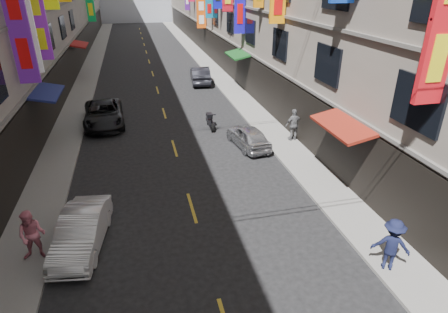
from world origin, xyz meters
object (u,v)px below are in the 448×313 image
car_left_mid (82,231)px  car_right_far (200,75)px  pedestrian_lfar (32,235)px  pedestrian_rfar (294,125)px  car_right_mid (248,136)px  scooter_far_right (210,121)px  pedestrian_rnear (392,245)px  car_left_far (104,114)px

car_left_mid → car_right_far: size_ratio=0.87×
pedestrian_lfar → pedestrian_rfar: pedestrian_rfar is taller
car_right_far → car_left_mid: bearing=74.9°
car_right_mid → car_right_far: bearing=-97.5°
scooter_far_right → pedestrian_rnear: 13.83m
scooter_far_right → car_right_far: 10.96m
car_left_far → car_right_mid: (7.79, -5.40, -0.10)m
car_right_mid → pedestrian_rnear: 10.36m
pedestrian_lfar → car_left_mid: bearing=21.1°
car_left_mid → car_left_far: (0.16, 12.16, 0.07)m
scooter_far_right → car_right_mid: car_right_mid is taller
car_left_far → pedestrian_lfar: 12.65m
scooter_far_right → pedestrian_lfar: size_ratio=1.03×
car_left_mid → pedestrian_rnear: bearing=-11.6°
scooter_far_right → pedestrian_lfar: bearing=53.4°
car_left_far → pedestrian_lfar: size_ratio=2.89×
car_left_far → pedestrian_rfar: 11.73m
scooter_far_right → pedestrian_rnear: bearing=102.8°
pedestrian_lfar → pedestrian_rnear: (10.83, -3.09, 0.01)m
car_left_mid → car_right_mid: 10.44m
scooter_far_right → car_left_far: car_left_far is taller
scooter_far_right → car_right_far: (1.34, 10.87, 0.28)m
car_right_far → pedestrian_rnear: pedestrian_rnear is taller
car_left_far → pedestrian_rfar: bearing=-30.1°
pedestrian_rnear → pedestrian_rfar: size_ratio=0.98×
car_right_mid → pedestrian_lfar: 11.79m
car_left_far → pedestrian_lfar: pedestrian_lfar is taller
car_right_far → pedestrian_rfar: bearing=106.5°
car_right_far → pedestrian_rfar: 14.35m
car_right_far → car_left_far: bearing=54.1°
car_right_mid → pedestrian_lfar: (-9.36, -7.15, 0.39)m
pedestrian_lfar → car_right_mid: bearing=42.8°
scooter_far_right → pedestrian_rfar: bearing=142.5°
car_right_far → scooter_far_right: bearing=88.4°
car_right_mid → pedestrian_rfar: pedestrian_rfar is taller
pedestrian_rnear → pedestrian_lfar: bearing=15.5°
scooter_far_right → car_left_far: bearing=-18.1°
pedestrian_lfar → car_left_far: bearing=88.3°
pedestrian_lfar → pedestrian_rfar: size_ratio=0.97×
scooter_far_right → pedestrian_lfar: (-7.90, -10.41, 0.56)m
car_left_far → car_right_far: car_right_far is taller
scooter_far_right → pedestrian_lfar: pedestrian_lfar is taller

